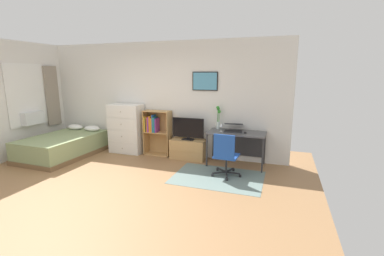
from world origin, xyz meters
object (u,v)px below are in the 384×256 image
(dresser, at_px, (126,129))
(desk, at_px, (237,137))
(bookshelf, at_px, (155,129))
(bed, at_px, (64,145))
(office_chair, at_px, (225,154))
(television, at_px, (188,129))
(computer_mouse, at_px, (245,132))
(laptop, at_px, (233,128))
(tv_stand, at_px, (188,149))
(bamboo_vase, at_px, (218,118))
(wine_glass, at_px, (221,125))

(dresser, relative_size, desk, 1.00)
(bookshelf, relative_size, desk, 0.90)
(bed, xyz_separation_m, office_chair, (3.97, -0.06, 0.20))
(bed, distance_m, television, 3.05)
(desk, height_order, computer_mouse, computer_mouse)
(desk, distance_m, laptop, 0.22)
(bookshelf, xyz_separation_m, office_chair, (1.92, -0.88, -0.17))
(dresser, bearing_deg, desk, -0.17)
(television, height_order, laptop, television)
(bookshelf, xyz_separation_m, laptop, (1.91, -0.06, 0.18))
(bed, xyz_separation_m, tv_stand, (2.93, 0.77, -0.03))
(bed, distance_m, bamboo_vase, 3.77)
(bed, height_order, wine_glass, wine_glass)
(desk, xyz_separation_m, office_chair, (-0.08, -0.81, -0.15))
(dresser, distance_m, tv_stand, 1.69)
(office_chair, relative_size, bamboo_vase, 1.66)
(television, distance_m, desk, 1.13)
(bed, xyz_separation_m, desk, (4.05, 0.74, 0.35))
(dresser, xyz_separation_m, computer_mouse, (2.95, -0.13, 0.15))
(tv_stand, relative_size, laptop, 1.74)
(office_chair, distance_m, computer_mouse, 0.79)
(wine_glass, bearing_deg, laptop, 31.36)
(office_chair, bearing_deg, dresser, 166.07)
(bookshelf, relative_size, office_chair, 1.26)
(dresser, distance_m, television, 1.65)
(desk, bearing_deg, computer_mouse, -33.48)
(tv_stand, bearing_deg, laptop, -0.45)
(bookshelf, height_order, wine_glass, bookshelf)
(desk, bearing_deg, laptop, 169.98)
(tv_stand, xyz_separation_m, bamboo_vase, (0.67, 0.12, 0.75))
(bed, bearing_deg, bamboo_vase, 14.77)
(dresser, bearing_deg, laptop, 0.15)
(wine_glass, bearing_deg, bamboo_vase, 115.76)
(desk, xyz_separation_m, wine_glass, (-0.33, -0.13, 0.27))
(bed, bearing_deg, laptop, 11.79)
(bookshelf, relative_size, television, 1.45)
(bookshelf, distance_m, tv_stand, 0.96)
(laptop, bearing_deg, dresser, 173.41)
(laptop, distance_m, wine_glass, 0.29)
(dresser, bearing_deg, office_chair, -16.86)
(computer_mouse, bearing_deg, dresser, 177.46)
(laptop, bearing_deg, bed, -175.89)
(bed, xyz_separation_m, laptop, (3.97, 0.76, 0.55))
(bed, xyz_separation_m, dresser, (1.28, 0.75, 0.35))
(tv_stand, height_order, desk, desk)
(wine_glass, bearing_deg, television, 170.66)
(computer_mouse, bearing_deg, office_chair, -111.30)
(television, bearing_deg, computer_mouse, -5.39)
(tv_stand, relative_size, office_chair, 0.94)
(bed, distance_m, office_chair, 3.98)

